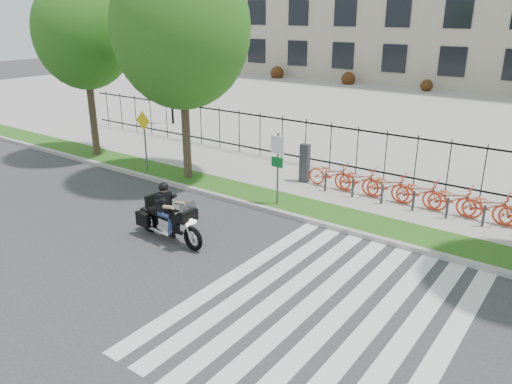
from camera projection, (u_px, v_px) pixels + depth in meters
The scene contains 14 objects.
ground at pixel (174, 253), 14.08m from camera, with size 120.00×120.00×0.00m, color #313234.
curb at pixel (259, 207), 17.17m from camera, with size 60.00×0.20×0.15m, color #A09D96.
grass_verge at pixel (273, 200), 17.82m from camera, with size 60.00×1.50×0.15m, color #255114.
sidewalk at pixel (308, 182), 19.72m from camera, with size 60.00×3.50×0.15m, color #A39F98.
plaza at pixel (443, 113), 33.06m from camera, with size 80.00×34.00×0.10m, color #A39F98.
crosswalk_stripes at pixel (325, 309), 11.41m from camera, with size 5.70×8.00×0.01m, color silver, non-canonical shape.
iron_fence at pixel (331, 146), 20.68m from camera, with size 30.00×0.06×2.00m, color black, non-canonical shape.
lamp_post_left at pixel (170, 70), 28.74m from camera, with size 1.06×0.70×4.25m.
street_tree_0 at pixel (84, 33), 21.43m from camera, with size 4.24×4.24×7.86m.
street_tree_1 at pixel (181, 28), 18.12m from camera, with size 5.14×5.14×8.65m.
bike_share_station at pixel (434, 195), 16.59m from camera, with size 10.05×0.88×1.50m.
sign_pole_regulatory at pixel (277, 159), 16.73m from camera, with size 0.50×0.09×2.50m.
sign_pole_warning at pixel (144, 133), 20.35m from camera, with size 0.78×0.09×2.49m.
motorcycle_rider at pixel (169, 218), 14.64m from camera, with size 2.77×0.88×2.14m.
Camera 1 is at (9.32, -8.86, 6.43)m, focal length 35.00 mm.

